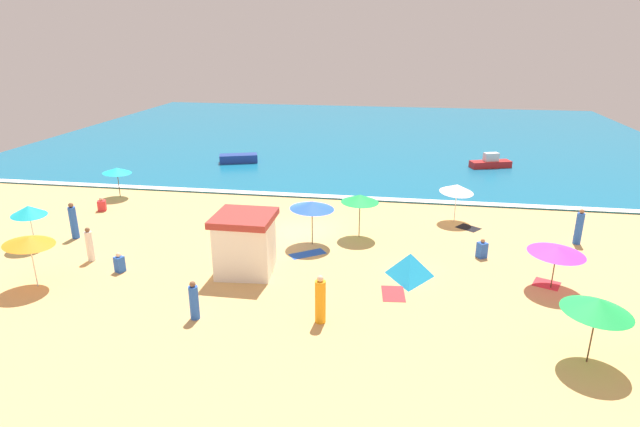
% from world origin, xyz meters
% --- Properties ---
extents(ground_plane, '(60.00, 60.00, 0.00)m').
position_xyz_m(ground_plane, '(0.00, 0.00, 0.00)').
color(ground_plane, '#E5B26B').
extents(ocean_water, '(60.00, 44.00, 0.10)m').
position_xyz_m(ocean_water, '(0.00, 28.00, 0.05)').
color(ocean_water, '#146B93').
rests_on(ocean_water, ground_plane).
extents(wave_breaker_foam, '(57.00, 0.70, 0.01)m').
position_xyz_m(wave_breaker_foam, '(0.00, 6.30, 0.10)').
color(wave_breaker_foam, white).
rests_on(wave_breaker_foam, ocean_water).
extents(lifeguard_cabana, '(2.56, 2.56, 2.68)m').
position_xyz_m(lifeguard_cabana, '(-1.57, -5.04, 1.36)').
color(lifeguard_cabana, white).
rests_on(lifeguard_cabana, ground_plane).
extents(beach_umbrella_0, '(2.74, 2.74, 2.31)m').
position_xyz_m(beach_umbrella_0, '(3.03, -0.09, 2.09)').
color(beach_umbrella_0, '#4C3823').
rests_on(beach_umbrella_0, ground_plane).
extents(beach_umbrella_1, '(2.30, 2.28, 2.31)m').
position_xyz_m(beach_umbrella_1, '(-9.83, -7.85, 2.05)').
color(beach_umbrella_1, silver).
rests_on(beach_umbrella_1, ground_plane).
extents(beach_umbrella_2, '(2.97, 2.96, 1.91)m').
position_xyz_m(beach_umbrella_2, '(11.47, -4.56, 1.71)').
color(beach_umbrella_2, '#4C3823').
rests_on(beach_umbrella_2, ground_plane).
extents(beach_umbrella_3, '(1.83, 1.82, 2.00)m').
position_xyz_m(beach_umbrella_3, '(-12.91, 4.31, 1.77)').
color(beach_umbrella_3, '#4C3823').
rests_on(beach_umbrella_3, ground_plane).
extents(beach_umbrella_4, '(2.53, 2.52, 2.34)m').
position_xyz_m(beach_umbrella_4, '(11.30, -9.78, 2.06)').
color(beach_umbrella_4, '#4C3823').
rests_on(beach_umbrella_4, ground_plane).
extents(beach_umbrella_6, '(2.18, 2.17, 2.19)m').
position_xyz_m(beach_umbrella_6, '(-12.83, -3.98, 1.88)').
color(beach_umbrella_6, silver).
rests_on(beach_umbrella_6, ground_plane).
extents(beach_umbrella_7, '(2.64, 2.65, 2.23)m').
position_xyz_m(beach_umbrella_7, '(8.14, 3.12, 1.93)').
color(beach_umbrella_7, silver).
rests_on(beach_umbrella_7, ground_plane).
extents(beach_umbrella_8, '(2.30, 2.29, 2.32)m').
position_xyz_m(beach_umbrella_8, '(0.80, -1.51, 2.08)').
color(beach_umbrella_8, '#4C3823').
rests_on(beach_umbrella_8, ground_plane).
extents(beach_tent, '(1.61, 2.40, 1.01)m').
position_xyz_m(beach_tent, '(5.63, -4.22, 0.51)').
color(beach_tent, '#1999D8').
rests_on(beach_tent, ground_plane).
extents(parked_bicycle, '(1.75, 0.62, 0.76)m').
position_xyz_m(parked_bicycle, '(-3.85, -0.33, 0.38)').
color(parked_bicycle, black).
rests_on(parked_bicycle, ground_plane).
extents(beachgoer_0, '(0.53, 0.53, 1.89)m').
position_xyz_m(beachgoer_0, '(2.38, -8.75, 0.88)').
color(beachgoer_0, orange).
rests_on(beachgoer_0, ground_plane).
extents(beachgoer_1, '(0.49, 0.49, 1.53)m').
position_xyz_m(beachgoer_1, '(-2.26, -9.26, 0.71)').
color(beachgoer_1, blue).
rests_on(beachgoer_1, ground_plane).
extents(beachgoer_2, '(0.53, 0.53, 1.92)m').
position_xyz_m(beachgoer_2, '(-11.47, -2.66, 0.90)').
color(beachgoer_2, blue).
rests_on(beachgoer_2, ground_plane).
extents(beachgoer_3, '(0.52, 0.52, 1.84)m').
position_xyz_m(beachgoer_3, '(13.97, 0.72, 0.86)').
color(beachgoer_3, blue).
rests_on(beachgoer_3, ground_plane).
extents(beachgoer_4, '(0.47, 0.47, 0.93)m').
position_xyz_m(beachgoer_4, '(-7.11, -6.00, 0.40)').
color(beachgoer_4, blue).
rests_on(beachgoer_4, ground_plane).
extents(beachgoer_5, '(0.46, 0.46, 1.65)m').
position_xyz_m(beachgoer_5, '(-9.05, -5.11, 0.77)').
color(beachgoer_5, white).
rests_on(beachgoer_5, ground_plane).
extents(beachgoer_6, '(0.59, 0.59, 0.83)m').
position_xyz_m(beachgoer_6, '(-12.54, 1.60, 0.34)').
color(beachgoer_6, red).
rests_on(beachgoer_6, ground_plane).
extents(beachgoer_7, '(0.55, 0.55, 0.94)m').
position_xyz_m(beachgoer_7, '(9.00, -1.80, 0.41)').
color(beachgoer_7, blue).
rests_on(beachgoer_7, ground_plane).
extents(beach_towel_0, '(1.32, 1.29, 0.01)m').
position_xyz_m(beach_towel_0, '(11.38, -4.22, 0.01)').
color(beach_towel_0, red).
rests_on(beach_towel_0, ground_plane).
extents(beach_towel_1, '(1.82, 1.57, 0.01)m').
position_xyz_m(beach_towel_1, '(0.79, -2.75, 0.01)').
color(beach_towel_1, blue).
rests_on(beach_towel_1, ground_plane).
extents(beach_towel_2, '(1.45, 1.39, 0.01)m').
position_xyz_m(beach_towel_2, '(8.82, 2.11, 0.01)').
color(beach_towel_2, black).
rests_on(beach_towel_2, ground_plane).
extents(beach_towel_3, '(1.05, 1.47, 0.01)m').
position_xyz_m(beach_towel_3, '(4.98, -6.14, 0.01)').
color(beach_towel_3, red).
rests_on(beach_towel_3, ground_plane).
extents(small_boat_0, '(3.31, 1.94, 1.15)m').
position_xyz_m(small_boat_0, '(11.91, 15.90, 0.47)').
color(small_boat_0, red).
rests_on(small_boat_0, ocean_water).
extents(small_boat_1, '(3.22, 2.04, 0.66)m').
position_xyz_m(small_boat_1, '(-8.09, 14.26, 0.43)').
color(small_boat_1, navy).
rests_on(small_boat_1, ocean_water).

